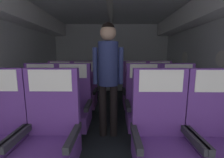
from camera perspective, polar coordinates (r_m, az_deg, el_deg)
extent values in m
cube|color=#23282D|center=(2.71, -1.09, -17.22)|extent=(3.89, 5.39, 0.02)
cube|color=silver|center=(3.00, 36.93, 5.39)|extent=(0.08, 4.99, 2.18)
cube|color=#B6BBBB|center=(4.94, -0.23, 8.01)|extent=(3.77, 0.06, 2.18)
cube|color=white|center=(3.06, -36.10, 22.08)|extent=(0.37, 4.79, 0.36)
cube|color=white|center=(2.98, 34.90, 22.60)|extent=(0.37, 4.79, 0.36)
cylinder|color=white|center=(2.98, 36.31, 6.28)|extent=(0.01, 0.26, 0.26)
cylinder|color=white|center=(4.06, 26.04, 7.44)|extent=(0.01, 0.26, 0.26)
cube|color=#5B3384|center=(1.81, -36.39, -6.96)|extent=(0.49, 0.09, 0.65)
cube|color=#28282D|center=(1.60, -33.06, -17.67)|extent=(0.05, 0.42, 0.06)
cube|color=#5B3384|center=(1.57, -23.43, -25.56)|extent=(0.49, 0.50, 0.21)
cube|color=#5B3384|center=(1.56, -21.39, -8.13)|extent=(0.49, 0.09, 0.65)
cube|color=#28282D|center=(1.40, -14.55, -20.35)|extent=(0.05, 0.42, 0.06)
cube|color=#28282D|center=(1.58, -32.12, -17.88)|extent=(0.05, 0.42, 0.06)
cube|color=silver|center=(1.46, -22.59, -0.58)|extent=(0.39, 0.01, 0.20)
cube|color=#5B3384|center=(1.71, 33.77, -7.57)|extent=(0.49, 0.09, 0.65)
cube|color=#28282D|center=(1.51, 29.43, -18.92)|extent=(0.05, 0.42, 0.06)
cube|color=silver|center=(1.62, 35.38, -0.69)|extent=(0.39, 0.01, 0.20)
cube|color=#5B3384|center=(1.52, 18.86, -26.69)|extent=(0.49, 0.50, 0.21)
cube|color=#5B3384|center=(1.50, 17.29, -8.55)|extent=(0.49, 0.09, 0.65)
cube|color=#28282D|center=(1.50, 28.33, -19.01)|extent=(0.05, 0.42, 0.06)
cube|color=#28282D|center=(1.36, 9.20, -21.00)|extent=(0.05, 0.42, 0.06)
cube|color=silver|center=(1.40, 18.27, -0.73)|extent=(0.39, 0.01, 0.20)
cube|color=#38383D|center=(2.50, -25.87, -17.59)|extent=(0.18, 0.18, 0.21)
cube|color=#5B3384|center=(2.42, -26.23, -13.08)|extent=(0.49, 0.50, 0.21)
cube|color=#5B3384|center=(2.48, -24.83, -2.05)|extent=(0.49, 0.09, 0.65)
cube|color=#28282D|center=(2.26, -21.19, -9.03)|extent=(0.05, 0.42, 0.06)
cube|color=#28282D|center=(2.47, -31.49, -8.23)|extent=(0.05, 0.42, 0.06)
cube|color=silver|center=(2.40, -25.67, 2.79)|extent=(0.39, 0.01, 0.20)
cube|color=#38383D|center=(2.33, -14.80, -19.03)|extent=(0.18, 0.18, 0.21)
cube|color=#5B3384|center=(2.24, -15.03, -14.24)|extent=(0.49, 0.50, 0.21)
cube|color=#5B3384|center=(2.30, -14.12, -2.28)|extent=(0.49, 0.09, 0.65)
cube|color=#28282D|center=(2.12, -9.02, -9.72)|extent=(0.05, 0.42, 0.06)
cube|color=#28282D|center=(2.24, -21.12, -9.15)|extent=(0.05, 0.42, 0.06)
cube|color=silver|center=(2.22, -14.65, 2.94)|extent=(0.39, 0.01, 0.20)
cube|color=#38383D|center=(2.45, 24.15, -18.10)|extent=(0.18, 0.18, 0.21)
cube|color=#5B3384|center=(2.36, 24.50, -13.50)|extent=(0.49, 0.50, 0.21)
cube|color=#5B3384|center=(2.42, 23.25, -2.19)|extent=(0.49, 0.09, 0.65)
cube|color=#28282D|center=(2.40, 30.02, -8.59)|extent=(0.05, 0.42, 0.06)
cube|color=#28282D|center=(2.21, 19.18, -9.31)|extent=(0.05, 0.42, 0.06)
cube|color=silver|center=(2.34, 24.04, 2.76)|extent=(0.39, 0.01, 0.20)
cube|color=#38383D|center=(2.31, 12.00, -19.19)|extent=(0.18, 0.18, 0.21)
cube|color=#5B3384|center=(2.22, 12.19, -14.36)|extent=(0.49, 0.50, 0.21)
cube|color=#5B3384|center=(2.28, 11.55, -2.28)|extent=(0.49, 0.09, 0.65)
cube|color=#28282D|center=(2.21, 18.45, -9.31)|extent=(0.05, 0.42, 0.06)
cube|color=#28282D|center=(2.11, 6.01, -9.71)|extent=(0.05, 0.42, 0.06)
cube|color=silver|center=(2.20, 11.97, 2.98)|extent=(0.39, 0.01, 0.20)
cube|color=#38383D|center=(3.19, -19.40, -11.29)|extent=(0.18, 0.18, 0.21)
cube|color=#753D8E|center=(3.13, -19.60, -7.64)|extent=(0.49, 0.50, 0.21)
cube|color=#753D8E|center=(3.23, -18.77, 0.76)|extent=(0.49, 0.09, 0.65)
cube|color=#28282D|center=(3.01, -15.58, -4.26)|extent=(0.05, 0.42, 0.06)
cube|color=#28282D|center=(3.17, -23.80, -4.02)|extent=(0.05, 0.42, 0.06)
cube|color=silver|center=(3.16, -19.27, 4.51)|extent=(0.39, 0.01, 0.20)
cube|color=#38383D|center=(3.06, -10.72, -11.84)|extent=(0.18, 0.18, 0.21)
cube|color=#753D8E|center=(2.99, -10.84, -8.04)|extent=(0.49, 0.50, 0.21)
cube|color=#753D8E|center=(3.09, -10.33, 0.75)|extent=(0.49, 0.09, 0.65)
cube|color=#28282D|center=(2.90, -6.38, -4.46)|extent=(0.05, 0.42, 0.06)
cube|color=#28282D|center=(2.99, -15.38, -4.30)|extent=(0.05, 0.42, 0.06)
cube|color=silver|center=(3.02, -10.63, 4.67)|extent=(0.39, 0.01, 0.20)
cube|color=#38383D|center=(3.16, 17.81, -11.44)|extent=(0.18, 0.18, 0.21)
cube|color=#753D8E|center=(3.09, 18.00, -7.76)|extent=(0.49, 0.50, 0.21)
cube|color=#753D8E|center=(3.19, 17.31, 0.75)|extent=(0.49, 0.09, 0.65)
cube|color=#28282D|center=(3.12, 22.32, -4.13)|extent=(0.05, 0.42, 0.06)
cube|color=#28282D|center=(2.98, 13.85, -4.31)|extent=(0.05, 0.42, 0.06)
cube|color=silver|center=(3.12, 17.75, 4.54)|extent=(0.39, 0.01, 0.20)
cube|color=#38383D|center=(3.03, 9.10, -11.97)|extent=(0.18, 0.18, 0.21)
cube|color=#753D8E|center=(2.96, 9.20, -8.15)|extent=(0.49, 0.50, 0.21)
cube|color=#753D8E|center=(3.07, 8.85, 0.72)|extent=(0.49, 0.09, 0.65)
cube|color=#28282D|center=(2.96, 13.83, -4.41)|extent=(0.05, 0.42, 0.06)
cube|color=#28282D|center=(2.89, 4.66, -4.50)|extent=(0.05, 0.42, 0.06)
cube|color=silver|center=(2.99, 9.09, 4.68)|extent=(0.39, 0.01, 0.20)
cylinder|color=black|center=(2.25, -3.54, -11.95)|extent=(0.11, 0.11, 0.77)
cylinder|color=black|center=(2.24, 0.64, -11.99)|extent=(0.11, 0.11, 0.77)
cylinder|color=navy|center=(2.10, -1.53, 5.82)|extent=(0.28, 0.28, 0.60)
cylinder|color=navy|center=(2.11, -6.43, 4.97)|extent=(0.07, 0.07, 0.51)
cylinder|color=navy|center=(2.10, 3.41, 4.98)|extent=(0.07, 0.07, 0.51)
sphere|color=tan|center=(2.11, -1.58, 17.30)|extent=(0.22, 0.22, 0.22)
sphere|color=black|center=(2.12, -1.59, 18.47)|extent=(0.19, 0.19, 0.19)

